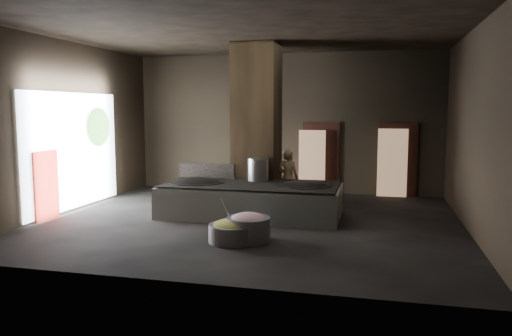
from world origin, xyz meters
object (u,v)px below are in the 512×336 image
(stock_pot, at_px, (258,169))
(veg_basin, at_px, (233,233))
(wok_right, at_px, (304,188))
(cook, at_px, (288,178))
(hearth_platform, at_px, (251,201))
(wok_left, at_px, (197,185))
(meat_basin, at_px, (248,229))

(stock_pot, xyz_separation_m, veg_basin, (0.22, -3.09, -0.95))
(wok_right, height_order, cook, cook)
(stock_pot, bearing_deg, hearth_platform, -95.19)
(wok_left, relative_size, stock_pot, 2.42)
(stock_pot, distance_m, veg_basin, 3.24)
(cook, xyz_separation_m, veg_basin, (-0.40, -4.13, -0.61))
(wok_right, relative_size, veg_basin, 1.33)
(meat_basin, bearing_deg, wok_left, 130.58)
(wok_left, bearing_deg, meat_basin, -49.42)
(stock_pot, bearing_deg, meat_basin, -80.26)
(wok_left, xyz_separation_m, meat_basin, (2.00, -2.34, -0.50))
(cook, distance_m, veg_basin, 4.19)
(wok_left, bearing_deg, hearth_platform, 1.97)
(wok_left, height_order, wok_right, wok_left)
(wok_left, distance_m, cook, 2.67)
(stock_pot, distance_m, cook, 1.25)
(hearth_platform, relative_size, cook, 2.85)
(cook, bearing_deg, veg_basin, 91.96)
(wok_right, xyz_separation_m, stock_pot, (-1.30, 0.50, 0.38))
(wok_left, bearing_deg, cook, 37.71)
(cook, bearing_deg, meat_basin, 95.90)
(meat_basin, bearing_deg, stock_pot, 99.74)
(wok_left, bearing_deg, stock_pot, 21.80)
(hearth_platform, distance_m, cook, 1.76)
(stock_pot, bearing_deg, veg_basin, -86.01)
(wok_left, distance_m, meat_basin, 3.12)
(hearth_platform, bearing_deg, wok_right, 1.40)
(wok_right, bearing_deg, veg_basin, -112.69)
(stock_pot, distance_m, meat_basin, 3.11)
(veg_basin, bearing_deg, meat_basin, 27.71)
(stock_pot, height_order, veg_basin, stock_pot)
(meat_basin, bearing_deg, veg_basin, -152.29)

